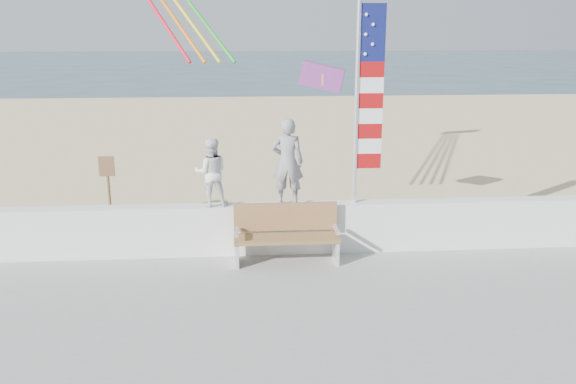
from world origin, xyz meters
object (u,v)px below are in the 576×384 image
at_px(adult, 287,162).
at_px(bench, 286,233).
at_px(child, 211,172).
at_px(flag, 364,95).

bearing_deg(adult, bench, 91.29).
height_order(child, flag, flag).
distance_m(bench, flag, 2.72).
relative_size(child, bench, 0.66).
height_order(adult, flag, flag).
distance_m(child, bench, 1.68).
bearing_deg(bench, adult, 82.98).
height_order(adult, bench, adult).
relative_size(bench, flag, 0.51).
distance_m(adult, flag, 1.75).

